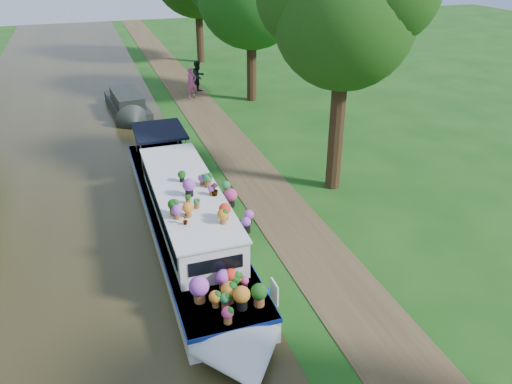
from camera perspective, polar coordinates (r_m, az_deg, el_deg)
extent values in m
plane|color=#164611|center=(15.82, 1.18, -5.91)|extent=(100.00, 100.00, 0.00)
cube|color=#2D2813|center=(15.20, -20.92, -9.47)|extent=(10.00, 100.00, 0.02)
cube|color=#4A3A22|center=(16.20, 5.19, -5.10)|extent=(2.20, 100.00, 0.03)
cube|color=silver|center=(16.62, -8.26, -2.87)|extent=(2.20, 12.00, 0.75)
cube|color=navy|center=(16.47, -8.33, -1.92)|extent=(2.24, 12.04, 0.12)
cube|color=silver|center=(15.50, -7.89, -1.39)|extent=(1.80, 7.00, 1.05)
cube|color=silver|center=(15.24, -8.02, 0.45)|extent=(1.90, 7.10, 0.06)
cube|color=black|center=(15.62, -4.65, -0.64)|extent=(0.03, 6.40, 0.38)
cube|color=black|center=(15.35, -11.23, -1.65)|extent=(0.03, 6.40, 0.38)
cube|color=black|center=(19.87, -11.03, 6.88)|extent=(1.90, 2.40, 0.10)
cube|color=white|center=(12.15, 2.14, -11.34)|extent=(0.04, 0.45, 0.55)
imported|color=#144813|center=(13.18, -8.09, -2.98)|extent=(0.22, 0.24, 0.39)
imported|color=#144813|center=(14.56, -4.78, 0.28)|extent=(0.23, 0.23, 0.38)
cylinder|color=black|center=(18.69, 9.16, 6.91)|extent=(0.56, 0.56, 4.55)
sphere|color=#15390E|center=(17.75, 10.14, 18.97)|extent=(4.80, 4.80, 4.80)
cylinder|color=black|center=(29.68, -0.50, 14.06)|extent=(0.56, 0.56, 3.85)
cylinder|color=black|center=(39.94, -6.44, 17.53)|extent=(0.56, 0.56, 4.20)
cube|color=black|center=(28.86, -14.48, 9.46)|extent=(2.13, 5.48, 0.54)
cube|color=black|center=(28.27, -14.52, 10.32)|extent=(1.59, 3.23, 0.63)
imported|color=#BF4E67|center=(30.48, -7.37, 12.29)|extent=(0.78, 0.67, 1.82)
imported|color=black|center=(31.72, -6.62, 12.98)|extent=(1.17, 1.11, 1.91)
imported|color=#22671E|center=(17.78, -3.18, -1.10)|extent=(0.49, 0.45, 0.46)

